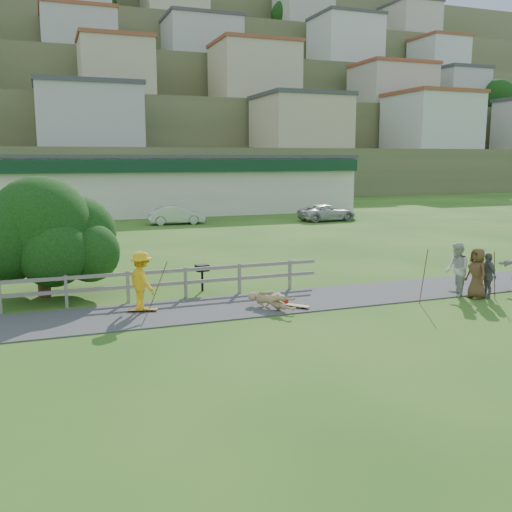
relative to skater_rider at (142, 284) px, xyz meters
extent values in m
plane|color=#275618|center=(3.75, -1.86, -0.94)|extent=(260.00, 260.00, 0.00)
cube|color=#353537|center=(3.75, -0.36, -0.92)|extent=(34.00, 3.00, 0.04)
cube|color=slate|center=(-4.25, 1.44, -0.39)|extent=(0.10, 0.10, 1.10)
cube|color=slate|center=(-2.25, 1.44, -0.39)|extent=(0.10, 0.10, 1.10)
cube|color=slate|center=(-0.25, 1.44, -0.39)|extent=(0.10, 0.10, 1.10)
cube|color=slate|center=(1.75, 1.44, -0.39)|extent=(0.10, 0.10, 1.10)
cube|color=slate|center=(3.75, 1.44, -0.39)|extent=(0.10, 0.10, 1.10)
cube|color=slate|center=(5.75, 1.44, -0.39)|extent=(0.10, 0.10, 1.10)
cube|color=slate|center=(-0.75, 1.44, 0.06)|extent=(15.00, 0.08, 0.12)
cube|color=slate|center=(-0.75, 1.44, -0.39)|extent=(15.00, 0.08, 0.12)
cube|color=beige|center=(7.75, 33.14, 1.46)|extent=(32.00, 10.00, 4.80)
cube|color=#133621|center=(7.75, 27.94, 3.26)|extent=(32.00, 0.60, 1.00)
cube|color=#45464A|center=(7.75, 33.14, 4.01)|extent=(32.50, 10.50, 0.30)
cube|color=#575F38|center=(3.75, 53.14, 2.06)|extent=(220.00, 14.00, 6.00)
cube|color=beige|center=(3.75, 53.14, 8.56)|extent=(10.00, 9.00, 7.00)
cube|color=#45464A|center=(3.75, 53.14, 12.31)|extent=(10.40, 9.40, 0.50)
cube|color=#575F38|center=(3.75, 66.14, 5.56)|extent=(220.00, 14.00, 13.00)
cube|color=beige|center=(3.75, 66.14, 15.56)|extent=(10.00, 9.00, 7.00)
cube|color=#45464A|center=(3.75, 66.14, 19.31)|extent=(10.40, 9.40, 0.50)
cube|color=#575F38|center=(3.75, 79.14, 9.56)|extent=(220.00, 14.00, 21.00)
cube|color=beige|center=(3.75, 79.14, 23.56)|extent=(10.00, 9.00, 7.00)
cube|color=#45464A|center=(3.75, 79.14, 27.31)|extent=(10.40, 9.40, 0.50)
cube|color=#575F38|center=(3.75, 92.14, 14.06)|extent=(220.00, 14.00, 30.00)
cube|color=#575F38|center=(3.75, 106.14, 19.06)|extent=(220.00, 14.00, 40.00)
imported|color=yellow|center=(0.00, 0.00, 0.00)|extent=(1.07, 1.38, 1.88)
imported|color=tan|center=(3.98, -1.12, -0.61)|extent=(1.76, 1.26, 0.65)
imported|color=beige|center=(10.88, -1.62, 0.02)|extent=(1.02, 1.13, 1.92)
imported|color=slate|center=(11.72, -2.21, -0.14)|extent=(0.55, 0.99, 1.60)
imported|color=brown|center=(11.30, -2.15, -0.04)|extent=(0.58, 0.88, 1.79)
imported|color=#BABCC3|center=(6.27, 23.66, -0.26)|extent=(4.19, 1.63, 1.36)
imported|color=beige|center=(17.83, 21.86, -0.30)|extent=(4.69, 2.39, 1.27)
sphere|color=#AB0F11|center=(4.58, -0.77, -0.79)|extent=(0.30, 0.30, 0.30)
cylinder|color=brown|center=(0.60, 0.40, -0.10)|extent=(0.03, 0.03, 1.67)
cylinder|color=brown|center=(9.12, -2.10, 0.00)|extent=(0.03, 0.03, 1.87)
cylinder|color=brown|center=(11.75, -2.52, -0.08)|extent=(0.03, 0.03, 1.71)
camera|label=1|loc=(-2.70, -17.79, 3.96)|focal=40.00mm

